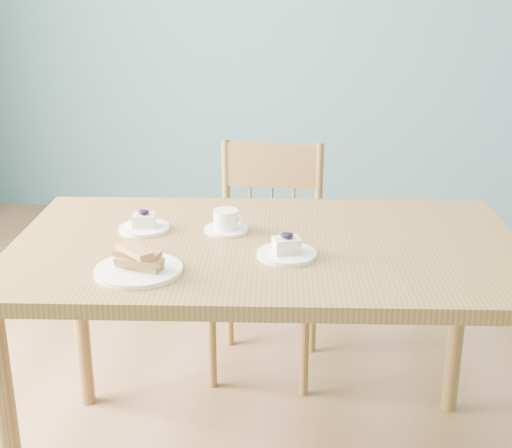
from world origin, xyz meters
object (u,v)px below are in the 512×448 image
(dining_table, at_px, (266,267))
(cheesecake_plate_near, at_px, (287,250))
(cheesecake_plate_far, at_px, (144,225))
(coffee_cup, at_px, (226,222))
(dining_chair, at_px, (266,259))
(biscotti_plate, at_px, (138,264))

(dining_table, distance_m, cheesecake_plate_near, 0.15)
(cheesecake_plate_near, height_order, cheesecake_plate_far, cheesecake_plate_near)
(dining_table, distance_m, cheesecake_plate_far, 0.38)
(coffee_cup, bearing_deg, cheesecake_plate_far, -158.42)
(coffee_cup, bearing_deg, cheesecake_plate_near, -25.23)
(dining_chair, height_order, coffee_cup, dining_chair)
(dining_table, relative_size, coffee_cup, 11.83)
(cheesecake_plate_near, bearing_deg, coffee_cup, 139.35)
(dining_table, xyz_separation_m, cheesecake_plate_far, (-0.36, 0.05, 0.09))
(dining_table, xyz_separation_m, biscotti_plate, (-0.29, -0.25, 0.10))
(cheesecake_plate_near, xyz_separation_m, biscotti_plate, (-0.35, -0.16, 0.00))
(cheesecake_plate_far, distance_m, coffee_cup, 0.24)
(dining_table, height_order, cheesecake_plate_far, cheesecake_plate_far)
(dining_chair, relative_size, cheesecake_plate_far, 5.96)
(coffee_cup, distance_m, biscotti_plate, 0.36)
(biscotti_plate, bearing_deg, dining_chair, 77.21)
(dining_table, bearing_deg, cheesecake_plate_near, -61.12)
(dining_chair, xyz_separation_m, cheesecake_plate_far, (-0.28, -0.58, 0.33))
(dining_table, bearing_deg, biscotti_plate, -145.27)
(biscotti_plate, bearing_deg, cheesecake_plate_near, 24.49)
(dining_chair, relative_size, cheesecake_plate_near, 5.53)
(cheesecake_plate_far, xyz_separation_m, coffee_cup, (0.24, 0.03, 0.01))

